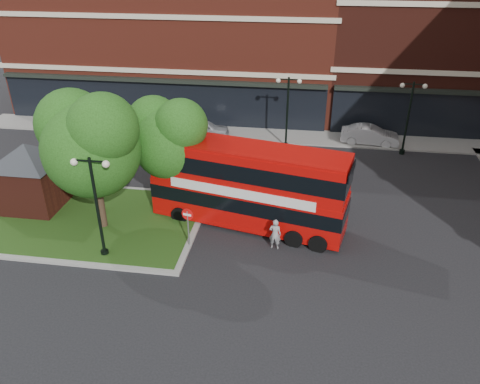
% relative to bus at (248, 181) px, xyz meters
% --- Properties ---
extents(ground, '(120.00, 120.00, 0.00)m').
position_rel_bus_xyz_m(ground, '(-0.68, -4.00, -2.46)').
color(ground, black).
rests_on(ground, ground).
extents(pavement_far, '(44.00, 3.00, 0.12)m').
position_rel_bus_xyz_m(pavement_far, '(-0.68, 12.50, -2.40)').
color(pavement_far, slate).
rests_on(pavement_far, ground).
extents(terrace_far_left, '(26.00, 12.00, 14.00)m').
position_rel_bus_xyz_m(terrace_far_left, '(-8.68, 20.00, 4.54)').
color(terrace_far_left, maroon).
rests_on(terrace_far_left, ground).
extents(terrace_far_right, '(18.00, 12.00, 16.00)m').
position_rel_bus_xyz_m(terrace_far_right, '(13.32, 20.00, 5.54)').
color(terrace_far_right, '#471911').
rests_on(terrace_far_right, ground).
extents(traffic_island, '(12.60, 7.60, 0.15)m').
position_rel_bus_xyz_m(traffic_island, '(-8.68, -1.00, -2.40)').
color(traffic_island, gray).
rests_on(traffic_island, ground).
extents(kiosk, '(6.51, 6.51, 3.60)m').
position_rel_bus_xyz_m(kiosk, '(-11.68, 0.00, -0.15)').
color(kiosk, '#471911').
rests_on(kiosk, traffic_island).
extents(tree_island_west, '(5.40, 4.71, 7.21)m').
position_rel_bus_xyz_m(tree_island_west, '(-7.28, -1.42, 2.33)').
color(tree_island_west, '#2D2116').
rests_on(tree_island_west, ground).
extents(tree_island_east, '(4.46, 3.90, 6.29)m').
position_rel_bus_xyz_m(tree_island_east, '(-4.26, 1.06, 1.78)').
color(tree_island_east, '#2D2116').
rests_on(tree_island_east, ground).
extents(lamp_island, '(1.72, 0.36, 5.00)m').
position_rel_bus_xyz_m(lamp_island, '(-6.18, -3.80, 0.36)').
color(lamp_island, black).
rests_on(lamp_island, ground).
extents(lamp_far_left, '(1.72, 0.36, 5.00)m').
position_rel_bus_xyz_m(lamp_far_left, '(1.32, 10.50, 0.36)').
color(lamp_far_left, black).
rests_on(lamp_far_left, ground).
extents(lamp_far_right, '(1.72, 0.36, 5.00)m').
position_rel_bus_xyz_m(lamp_far_right, '(9.32, 10.50, 0.36)').
color(lamp_far_right, black).
rests_on(lamp_far_right, ground).
extents(bus, '(10.09, 4.32, 3.76)m').
position_rel_bus_xyz_m(bus, '(0.00, 0.00, 0.00)').
color(bus, '#B20907').
rests_on(bus, ground).
extents(woman, '(0.61, 0.43, 1.57)m').
position_rel_bus_xyz_m(woman, '(1.57, -2.00, -1.68)').
color(woman, gray).
rests_on(woman, ground).
extents(car_silver, '(3.79, 1.93, 1.23)m').
position_rel_bus_xyz_m(car_silver, '(-4.79, 11.68, -1.85)').
color(car_silver, '#9DA0A4').
rests_on(car_silver, ground).
extents(car_white, '(4.19, 1.81, 1.34)m').
position_rel_bus_xyz_m(car_white, '(7.23, 12.00, -1.79)').
color(car_white, silver).
rests_on(car_white, ground).
extents(no_entry_sign, '(0.57, 0.17, 2.09)m').
position_rel_bus_xyz_m(no_entry_sign, '(-2.48, -2.50, -0.97)').
color(no_entry_sign, slate).
rests_on(no_entry_sign, ground).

